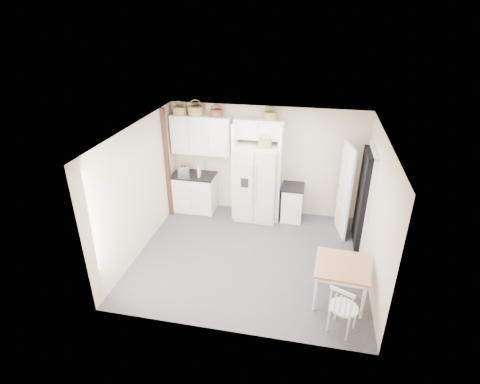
# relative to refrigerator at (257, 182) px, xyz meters

# --- Properties ---
(floor) EXTENTS (4.50, 4.50, 0.00)m
(floor) POSITION_rel_refrigerator_xyz_m (0.15, -1.65, -0.90)
(floor) COLOR #333335
(floor) RESTS_ON ground
(ceiling) EXTENTS (4.50, 4.50, 0.00)m
(ceiling) POSITION_rel_refrigerator_xyz_m (0.15, -1.65, 1.70)
(ceiling) COLOR white
(ceiling) RESTS_ON wall_back
(wall_back) EXTENTS (4.50, 0.00, 4.50)m
(wall_back) POSITION_rel_refrigerator_xyz_m (0.15, 0.35, 0.40)
(wall_back) COLOR beige
(wall_back) RESTS_ON floor
(wall_left) EXTENTS (0.00, 4.00, 4.00)m
(wall_left) POSITION_rel_refrigerator_xyz_m (-2.10, -1.65, 0.40)
(wall_left) COLOR beige
(wall_left) RESTS_ON floor
(wall_right) EXTENTS (0.00, 4.00, 4.00)m
(wall_right) POSITION_rel_refrigerator_xyz_m (2.40, -1.65, 0.40)
(wall_right) COLOR beige
(wall_right) RESTS_ON floor
(refrigerator) EXTENTS (0.93, 0.75, 1.80)m
(refrigerator) POSITION_rel_refrigerator_xyz_m (0.00, 0.00, 0.00)
(refrigerator) COLOR beige
(refrigerator) RESTS_ON floor
(base_cab_left) EXTENTS (0.98, 0.62, 0.91)m
(base_cab_left) POSITION_rel_refrigerator_xyz_m (-1.54, 0.05, -0.45)
(base_cab_left) COLOR white
(base_cab_left) RESTS_ON floor
(base_cab_right) EXTENTS (0.47, 0.56, 0.82)m
(base_cab_right) POSITION_rel_refrigerator_xyz_m (0.84, 0.05, -0.49)
(base_cab_right) COLOR white
(base_cab_right) RESTS_ON floor
(dining_table) EXTENTS (0.92, 0.92, 0.72)m
(dining_table) POSITION_rel_refrigerator_xyz_m (1.85, -2.55, -0.54)
(dining_table) COLOR #A36B48
(dining_table) RESTS_ON floor
(windsor_chair) EXTENTS (0.57, 0.55, 0.90)m
(windsor_chair) POSITION_rel_refrigerator_xyz_m (1.87, -3.26, -0.45)
(windsor_chair) COLOR white
(windsor_chair) RESTS_ON floor
(counter_left) EXTENTS (1.02, 0.66, 0.04)m
(counter_left) POSITION_rel_refrigerator_xyz_m (-1.54, 0.05, 0.03)
(counter_left) COLOR black
(counter_left) RESTS_ON base_cab_left
(counter_right) EXTENTS (0.50, 0.60, 0.04)m
(counter_right) POSITION_rel_refrigerator_xyz_m (0.84, 0.05, -0.06)
(counter_right) COLOR black
(counter_right) RESTS_ON base_cab_right
(toaster) EXTENTS (0.30, 0.21, 0.19)m
(toaster) POSITION_rel_refrigerator_xyz_m (-1.79, 0.04, 0.14)
(toaster) COLOR silver
(toaster) RESTS_ON counter_left
(cookbook_red) EXTENTS (0.06, 0.15, 0.23)m
(cookbook_red) POSITION_rel_refrigerator_xyz_m (-1.39, -0.03, 0.16)
(cookbook_red) COLOR maroon
(cookbook_red) RESTS_ON counter_left
(cookbook_cream) EXTENTS (0.05, 0.18, 0.27)m
(cookbook_cream) POSITION_rel_refrigerator_xyz_m (-1.37, -0.03, 0.18)
(cookbook_cream) COLOR #F9E8BF
(cookbook_cream) RESTS_ON counter_left
(basket_upper_a) EXTENTS (0.30, 0.30, 0.17)m
(basket_upper_a) POSITION_rel_refrigerator_xyz_m (-1.84, 0.18, 1.53)
(basket_upper_a) COLOR olive
(basket_upper_a) RESTS_ON upper_cabinet
(basket_upper_b) EXTENTS (0.34, 0.34, 0.20)m
(basket_upper_b) POSITION_rel_refrigerator_xyz_m (-1.45, 0.18, 1.55)
(basket_upper_b) COLOR olive
(basket_upper_b) RESTS_ON upper_cabinet
(basket_upper_c) EXTENTS (0.27, 0.27, 0.16)m
(basket_upper_c) POSITION_rel_refrigerator_xyz_m (-0.97, 0.18, 1.53)
(basket_upper_c) COLOR maroon
(basket_upper_c) RESTS_ON upper_cabinet
(basket_bridge_b) EXTENTS (0.28, 0.28, 0.16)m
(basket_bridge_b) POSITION_rel_refrigerator_xyz_m (0.23, 0.18, 1.53)
(basket_bridge_b) COLOR olive
(basket_bridge_b) RESTS_ON bridge_cabinet
(basket_fridge_b) EXTENTS (0.29, 0.29, 0.16)m
(basket_fridge_b) POSITION_rel_refrigerator_xyz_m (0.17, -0.10, 0.98)
(basket_fridge_b) COLOR olive
(basket_fridge_b) RESTS_ON refrigerator
(upper_cabinet) EXTENTS (1.40, 0.34, 0.90)m
(upper_cabinet) POSITION_rel_refrigerator_xyz_m (-1.35, 0.18, 1.00)
(upper_cabinet) COLOR white
(upper_cabinet) RESTS_ON wall_back
(bridge_cabinet) EXTENTS (1.12, 0.34, 0.45)m
(bridge_cabinet) POSITION_rel_refrigerator_xyz_m (0.00, 0.18, 1.22)
(bridge_cabinet) COLOR white
(bridge_cabinet) RESTS_ON wall_back
(fridge_panel_left) EXTENTS (0.08, 0.60, 2.30)m
(fridge_panel_left) POSITION_rel_refrigerator_xyz_m (-0.51, 0.05, 0.25)
(fridge_panel_left) COLOR white
(fridge_panel_left) RESTS_ON floor
(fridge_panel_right) EXTENTS (0.08, 0.60, 2.30)m
(fridge_panel_right) POSITION_rel_refrigerator_xyz_m (0.51, 0.05, 0.25)
(fridge_panel_right) COLOR white
(fridge_panel_right) RESTS_ON floor
(trim_post) EXTENTS (0.09, 0.09, 2.60)m
(trim_post) POSITION_rel_refrigerator_xyz_m (-2.05, -0.30, 0.40)
(trim_post) COLOR #3D1E18
(trim_post) RESTS_ON floor
(doorway_void) EXTENTS (0.18, 0.85, 2.05)m
(doorway_void) POSITION_rel_refrigerator_xyz_m (2.31, -0.65, 0.12)
(doorway_void) COLOR black
(doorway_void) RESTS_ON floor
(door_slab) EXTENTS (0.21, 0.79, 2.05)m
(door_slab) POSITION_rel_refrigerator_xyz_m (1.95, -0.31, 0.12)
(door_slab) COLOR white
(door_slab) RESTS_ON floor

